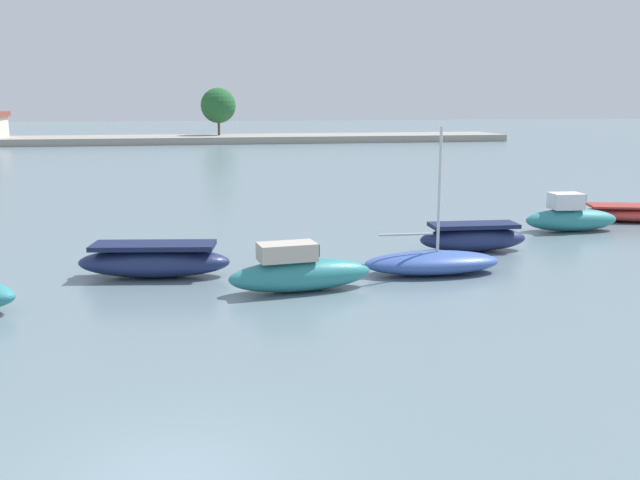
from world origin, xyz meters
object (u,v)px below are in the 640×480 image
(moored_boat_4, at_px, (299,272))
(moored_boat_7, at_px, (570,217))
(moored_boat_3, at_px, (154,261))
(moored_boat_5, at_px, (432,262))
(moored_boat_6, at_px, (473,238))
(moored_boat_8, at_px, (634,213))

(moored_boat_4, distance_m, moored_boat_7, 16.11)
(moored_boat_3, relative_size, moored_boat_7, 1.21)
(moored_boat_5, height_order, moored_boat_6, moored_boat_5)
(moored_boat_5, bearing_deg, moored_boat_7, 38.18)
(moored_boat_6, bearing_deg, moored_boat_5, -128.18)
(moored_boat_4, bearing_deg, moored_boat_3, 142.65)
(moored_boat_5, xyz_separation_m, moored_boat_8, (13.71, 8.50, -0.02))
(moored_boat_5, bearing_deg, moored_boat_6, 50.83)
(moored_boat_3, relative_size, moored_boat_4, 1.13)
(moored_boat_8, bearing_deg, moored_boat_3, -146.06)
(moored_boat_6, xyz_separation_m, moored_boat_7, (6.18, 3.29, 0.10))
(moored_boat_3, height_order, moored_boat_8, moored_boat_3)
(moored_boat_4, relative_size, moored_boat_8, 0.81)
(moored_boat_6, xyz_separation_m, moored_boat_8, (10.80, 5.20, -0.15))
(moored_boat_6, relative_size, moored_boat_8, 0.76)
(moored_boat_7, bearing_deg, moored_boat_5, -140.39)
(moored_boat_6, height_order, moored_boat_7, moored_boat_7)
(moored_boat_5, bearing_deg, moored_boat_3, 173.92)
(moored_boat_5, relative_size, moored_boat_7, 1.15)
(moored_boat_6, bearing_deg, moored_boat_4, -146.00)
(moored_boat_8, bearing_deg, moored_boat_7, -140.62)
(moored_boat_3, height_order, moored_boat_4, moored_boat_4)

